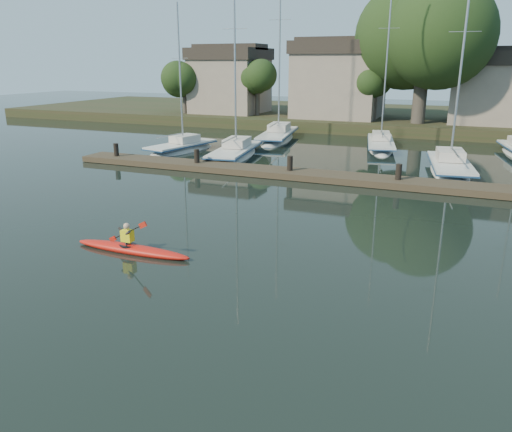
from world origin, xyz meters
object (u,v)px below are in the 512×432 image
at_px(sailboat_3, 449,175).
at_px(sailboat_6, 380,150).
at_px(dock, 342,178).
at_px(sailboat_5, 278,142).
at_px(kayak, 131,247).
at_px(sailboat_0, 182,154).
at_px(sailboat_1, 235,160).

bearing_deg(sailboat_3, sailboat_6, 117.20).
relative_size(dock, sailboat_5, 2.08).
height_order(kayak, sailboat_0, sailboat_0).
bearing_deg(sailboat_0, sailboat_6, 39.85).
bearing_deg(sailboat_0, dock, -9.80).
distance_m(sailboat_1, sailboat_5, 8.66).
distance_m(sailboat_1, sailboat_6, 11.66).
xyz_separation_m(sailboat_0, sailboat_6, (13.27, 7.21, 0.02)).
relative_size(kayak, sailboat_6, 0.31).
height_order(kayak, dock, kayak).
xyz_separation_m(sailboat_5, sailboat_6, (8.67, -0.84, 0.03)).
xyz_separation_m(kayak, sailboat_0, (-8.85, 18.36, -0.36)).
bearing_deg(kayak, dock, 71.88).
bearing_deg(sailboat_1, sailboat_0, 163.98).
bearing_deg(dock, sailboat_1, 152.27).
bearing_deg(sailboat_0, kayak, -52.91).
distance_m(sailboat_0, sailboat_5, 9.27).
bearing_deg(dock, sailboat_5, 122.96).
bearing_deg(sailboat_6, sailboat_3, -65.38).
height_order(sailboat_5, sailboat_6, sailboat_5).
distance_m(sailboat_1, sailboat_3, 13.88).
xyz_separation_m(sailboat_0, sailboat_1, (4.62, -0.61, -0.01)).
xyz_separation_m(kayak, dock, (4.25, 13.29, 0.03)).
relative_size(sailboat_0, sailboat_3, 0.83).
height_order(sailboat_0, sailboat_5, sailboat_5).
height_order(kayak, sailboat_6, sailboat_6).
bearing_deg(dock, sailboat_6, 89.21).
relative_size(sailboat_1, sailboat_6, 0.98).
distance_m(dock, sailboat_3, 7.27).
bearing_deg(sailboat_5, sailboat_0, -128.93).
bearing_deg(sailboat_5, sailboat_1, -99.06).
bearing_deg(kayak, sailboat_5, 98.76).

